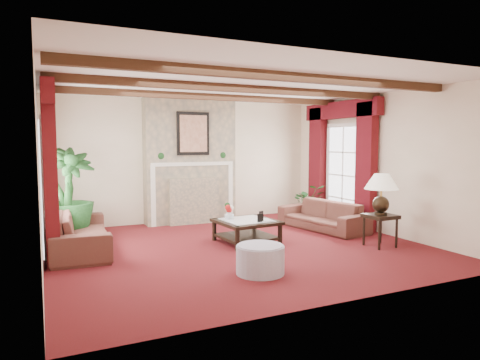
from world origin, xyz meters
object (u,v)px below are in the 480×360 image
potted_palm (68,215)px  coffee_table (246,231)px  ottoman (260,260)px  sofa_right (322,211)px  side_table (380,230)px  sofa_left (80,224)px

potted_palm → coffee_table: bearing=-27.9°
coffee_table → ottoman: bearing=-114.8°
sofa_right → coffee_table: bearing=-87.8°
potted_palm → side_table: potted_palm is taller
sofa_right → sofa_left: bearing=-102.6°
sofa_right → ottoman: size_ratio=3.08×
sofa_right → coffee_table: size_ratio=2.07×
potted_palm → ottoman: bearing=-55.4°
sofa_left → sofa_right: 4.61m
potted_palm → sofa_left: bearing=-81.1°
sofa_left → potted_palm: bearing=12.6°
coffee_table → ottoman: 1.81m
sofa_left → ottoman: size_ratio=3.42×
potted_palm → ottoman: size_ratio=2.88×
potted_palm → sofa_right: bearing=-13.3°
coffee_table → sofa_left: bearing=161.7°
sofa_right → potted_palm: 4.87m
sofa_right → side_table: (0.03, -1.60, -0.11)m
sofa_left → side_table: (4.63, -1.87, -0.15)m
side_table → ottoman: size_ratio=0.84×
sofa_right → coffee_table: (-1.90, -0.39, -0.18)m
sofa_left → ottoman: sofa_left is taller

